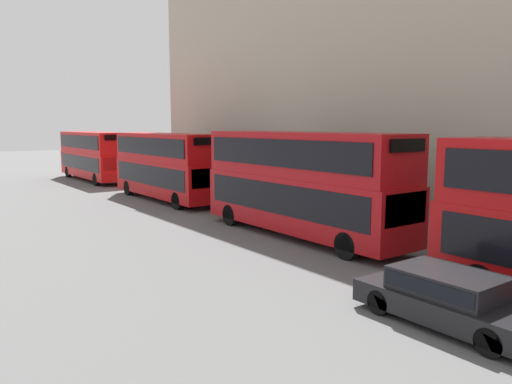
# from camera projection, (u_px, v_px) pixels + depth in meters

# --- Properties ---
(bus_second_in_queue) EXTENTS (2.59, 10.67, 4.42)m
(bus_second_in_queue) POSITION_uv_depth(u_px,v_px,m) (302.00, 180.00, 20.96)
(bus_second_in_queue) COLOR #A80F14
(bus_second_in_queue) RESTS_ON ground
(bus_third_in_queue) EXTENTS (2.59, 10.35, 4.19)m
(bus_third_in_queue) POSITION_uv_depth(u_px,v_px,m) (167.00, 163.00, 31.17)
(bus_third_in_queue) COLOR #B20C0F
(bus_third_in_queue) RESTS_ON ground
(bus_trailing) EXTENTS (2.59, 10.84, 4.10)m
(bus_trailing) POSITION_uv_depth(u_px,v_px,m) (94.00, 154.00, 42.30)
(bus_trailing) COLOR red
(bus_trailing) RESTS_ON ground
(car_hatchback) EXTENTS (1.89, 4.49, 1.29)m
(car_hatchback) POSITION_uv_depth(u_px,v_px,m) (450.00, 296.00, 11.84)
(car_hatchback) COLOR black
(car_hatchback) RESTS_ON ground
(pedestrian) EXTENTS (0.36, 0.36, 1.68)m
(pedestrian) POSITION_uv_depth(u_px,v_px,m) (161.00, 179.00, 36.84)
(pedestrian) COLOR #26262D
(pedestrian) RESTS_ON ground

